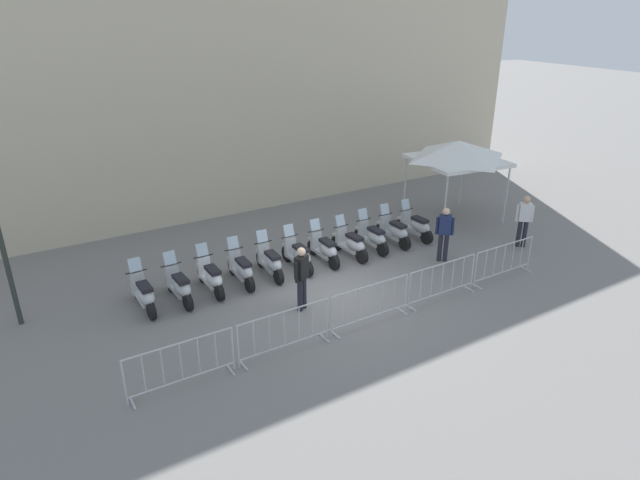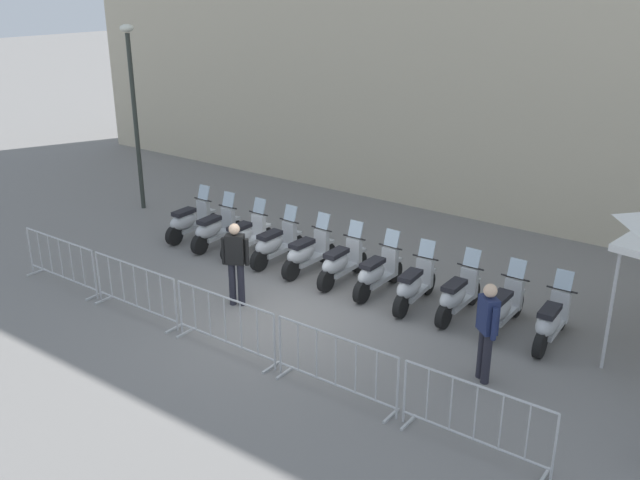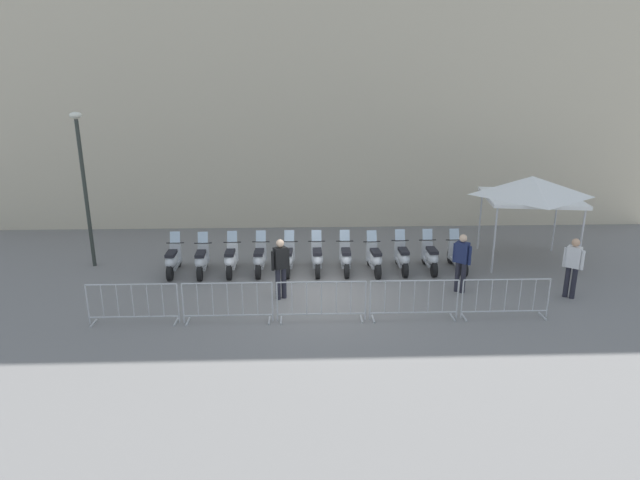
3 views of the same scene
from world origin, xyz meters
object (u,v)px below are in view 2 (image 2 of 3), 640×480
motorcycle_4 (307,253)px  barrier_segment_3 (336,365)px  motorcycle_6 (377,273)px  barrier_segment_4 (475,418)px  motorcycle_8 (457,296)px  motorcycle_7 (413,286)px  motorcycle_1 (214,229)px  barrier_segment_2 (225,324)px  motorcycle_9 (502,308)px  street_lamp (133,99)px  officer_near_row_end (487,327)px  officer_by_barriers (236,260)px  motorcycle_5 (341,263)px  barrier_segment_0 (61,262)px  motorcycle_2 (245,236)px  motorcycle_0 (189,221)px  motorcycle_10 (551,322)px  motorcycle_3 (275,244)px  barrier_segment_1 (135,290)px

motorcycle_4 → barrier_segment_3: (3.76, -3.06, 0.07)m
motorcycle_6 → barrier_segment_4: 5.21m
motorcycle_6 → motorcycle_8: size_ratio=1.00×
motorcycle_7 → motorcycle_8: size_ratio=0.99×
motorcycle_6 → motorcycle_7: same height
motorcycle_1 → barrier_segment_2: motorcycle_1 is taller
motorcycle_1 → motorcycle_9: size_ratio=1.00×
barrier_segment_4 → street_lamp: bearing=168.1°
motorcycle_4 → officer_near_row_end: 5.32m
street_lamp → officer_by_barriers: (6.64, -2.04, -2.08)m
motorcycle_5 → barrier_segment_0: 5.91m
motorcycle_8 → officer_by_barriers: officer_by_barriers is taller
motorcycle_2 → motorcycle_6: bearing=8.4°
motorcycle_5 → motorcycle_0: bearing=-171.2°
barrier_segment_4 → street_lamp: size_ratio=0.45×
motorcycle_7 → barrier_segment_2: 3.92m
motorcycle_2 → motorcycle_9: (6.27, 0.96, 0.00)m
barrier_segment_3 → officer_near_row_end: officer_near_row_end is taller
motorcycle_4 → motorcycle_6: bearing=7.7°
motorcycle_6 → officer_near_row_end: size_ratio=1.00×
motorcycle_9 → street_lamp: (-10.98, -0.74, 2.60)m
barrier_segment_0 → barrier_segment_3: bearing=8.5°
motorcycle_8 → barrier_segment_4: motorcycle_8 is taller
motorcycle_7 → motorcycle_10: size_ratio=1.00×
motorcycle_10 → officer_near_row_end: 1.93m
motorcycle_10 → officer_near_row_end: size_ratio=0.99×
motorcycle_3 → barrier_segment_1: (-0.00, -3.62, 0.07)m
motorcycle_10 → barrier_segment_4: motorcycle_10 is taller
motorcycle_6 → barrier_segment_3: (1.96, -3.30, 0.07)m
barrier_segment_3 → street_lamp: street_lamp is taller
barrier_segment_0 → barrier_segment_4: same height
motorcycle_0 → officer_by_barriers: 4.07m
motorcycle_7 → barrier_segment_3: 3.51m
barrier_segment_1 → motorcycle_1: bearing=118.5°
motorcycle_5 → officer_near_row_end: (4.29, -1.17, 0.53)m
motorcycle_8 → barrier_segment_0: 8.24m
motorcycle_10 → street_lamp: street_lamp is taller
motorcycle_4 → motorcycle_5: 0.91m
motorcycle_1 → barrier_segment_3: bearing=-21.8°
barrier_segment_4 → motorcycle_2: bearing=162.9°
barrier_segment_2 → barrier_segment_3: (2.33, 0.35, 0.00)m
motorcycle_3 → barrier_segment_4: (6.98, -2.57, 0.07)m
barrier_segment_0 → motorcycle_10: bearing=29.7°
motorcycle_4 → barrier_segment_0: size_ratio=0.77×
motorcycle_4 → officer_by_barriers: officer_by_barriers is taller
motorcycle_5 → street_lamp: 7.84m
motorcycle_1 → motorcycle_8: (6.26, 1.01, 0.00)m
motorcycle_7 → motorcycle_2: bearing=-172.7°
motorcycle_0 → street_lamp: (-2.92, 0.50, 2.60)m
motorcycle_4 → barrier_segment_2: (1.43, -3.41, 0.07)m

